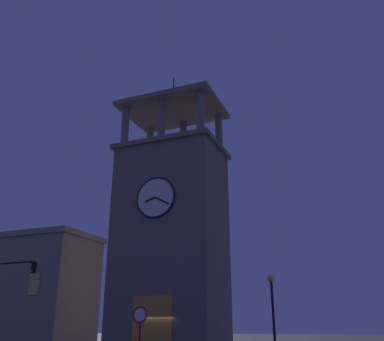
# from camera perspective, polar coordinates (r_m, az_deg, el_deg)

# --- Properties ---
(clocktower) EXTENTS (9.11, 6.64, 24.54)m
(clocktower) POSITION_cam_1_polar(r_m,az_deg,el_deg) (36.38, -2.83, -8.91)
(clocktower) COLOR #75665B
(clocktower) RESTS_ON ground_plane
(traffic_signal_near) EXTENTS (3.71, 0.41, 6.54)m
(traffic_signal_near) POSITION_cam_1_polar(r_m,az_deg,el_deg) (33.00, -23.97, -14.28)
(traffic_signal_near) COLOR black
(traffic_signal_near) RESTS_ON ground_plane
(street_lamp) EXTENTS (0.44, 0.44, 4.52)m
(street_lamp) POSITION_cam_1_polar(r_m,az_deg,el_deg) (23.94, 10.70, -16.55)
(street_lamp) COLOR black
(street_lamp) RESTS_ON ground_plane
(no_horn_sign) EXTENTS (0.78, 0.14, 2.75)m
(no_horn_sign) POSITION_cam_1_polar(r_m,az_deg,el_deg) (21.36, -6.99, -19.18)
(no_horn_sign) COLOR black
(no_horn_sign) RESTS_ON ground_plane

